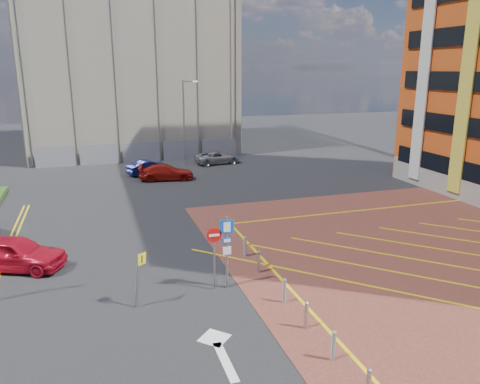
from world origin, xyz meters
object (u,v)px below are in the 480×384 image
lamp_back (185,119)px  warning_sign (139,273)px  car_red_left (14,253)px  car_red_back (166,172)px  car_silver_back (217,158)px  sign_cluster (222,245)px  car_blue_back (149,167)px

lamp_back → warning_sign: (-7.28, -27.55, -2.93)m
car_red_left → car_red_back: bearing=-7.4°
lamp_back → car_silver_back: (2.91, -1.03, -3.75)m
car_silver_back → warning_sign: bearing=151.1°
sign_cluster → warning_sign: 3.58m
lamp_back → sign_cluster: bearing=-98.0°
car_red_back → car_silver_back: 7.92m
car_red_left → car_silver_back: size_ratio=1.06×
lamp_back → car_blue_back: 6.71m
lamp_back → sign_cluster: 27.38m
car_silver_back → lamp_back: bearing=62.6°
car_blue_back → car_red_back: size_ratio=0.85×
car_blue_back → sign_cluster: bearing=161.2°
lamp_back → warning_sign: size_ratio=3.56×
car_blue_back → car_silver_back: car_blue_back is taller
lamp_back → car_blue_back: bearing=-136.6°
car_red_left → car_red_back: (9.52, 15.81, -0.14)m
warning_sign → lamp_back: bearing=75.2°
car_red_left → lamp_back: bearing=-5.6°
lamp_back → car_red_back: size_ratio=1.78×
car_silver_back → car_red_left: bearing=136.1°
sign_cluster → car_blue_back: sign_cluster is taller
sign_cluster → car_red_left: 10.00m
car_red_left → car_red_back: size_ratio=1.03×
car_blue_back → lamp_back: bearing=-66.1°
car_blue_back → car_silver_back: bearing=-87.5°
car_red_left → car_blue_back: (8.41, 18.35, -0.16)m
car_red_back → car_silver_back: size_ratio=1.03×
sign_cluster → car_red_back: sign_cluster is taller
car_red_back → warning_sign: bearing=176.6°
sign_cluster → car_blue_back: 23.22m
lamp_back → car_red_back: (-2.94, -6.37, -3.71)m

